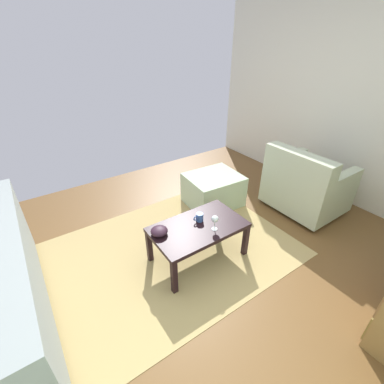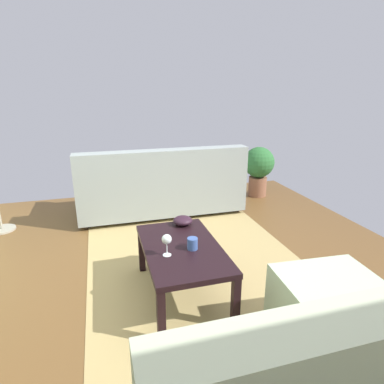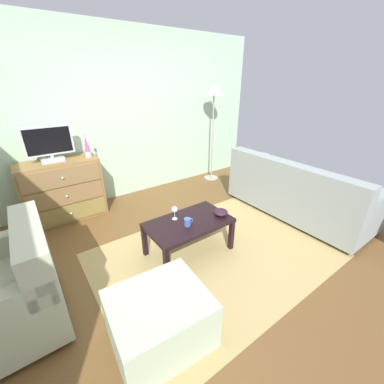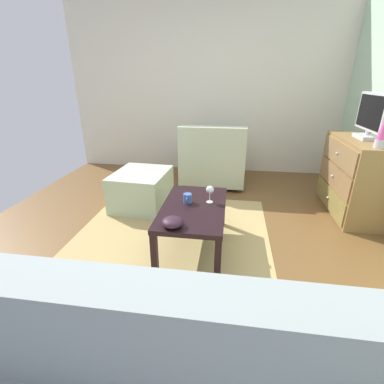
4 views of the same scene
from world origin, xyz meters
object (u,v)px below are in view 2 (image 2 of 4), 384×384
Objects in this scene: couch_large at (161,186)px; potted_plant at (259,167)px; ottoman at (337,320)px; coffee_table at (182,253)px; bowl_decorative at (183,221)px; wine_glass at (167,240)px; mug at (192,243)px.

couch_large is 2.78× the size of potted_plant.
couch_large reaches higher than potted_plant.
ottoman is at bearing 161.84° from potted_plant.
potted_plant is at bearing -18.16° from ottoman.
coffee_table is 0.47× the size of couch_large.
ottoman is at bearing -151.38° from bowl_decorative.
bowl_decorative is 0.23× the size of potted_plant.
bowl_decorative reaches higher than coffee_table.
wine_glass is at bearing 51.84° from ottoman.
coffee_table is at bearing 173.99° from couch_large.
ottoman is at bearing -128.16° from wine_glass.
bowl_decorative is at bearing 176.69° from couch_large.
couch_large reaches higher than coffee_table.
coffee_table is at bearing 47.94° from mug.
mug reaches higher than bowl_decorative.
mug is (-0.06, -0.06, 0.09)m from coffee_table.
wine_glass is 0.54m from bowl_decorative.
wine_glass is at bearing 126.91° from coffee_table.
bowl_decorative is 2.28m from potted_plant.
wine_glass reaches higher than coffee_table.
potted_plant reaches higher than bowl_decorative.
couch_large reaches higher than mug.
wine_glass is 2.80m from potted_plant.
wine_glass is at bearing 153.62° from bowl_decorative.
couch_large is 2.86× the size of ottoman.
coffee_table is at bearing 43.39° from ottoman.
wine_glass is 1.92m from couch_large.
potted_plant is at bearing -39.33° from coffee_table.
mug is 0.16× the size of potted_plant.
couch_large is at bearing -3.86° from mug.
wine_glass is at bearing 139.87° from potted_plant.
mug is at bearing 142.53° from potted_plant.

